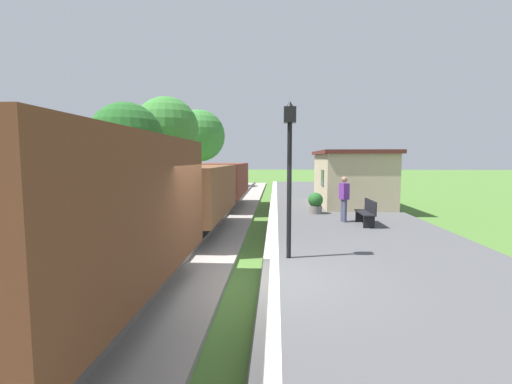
# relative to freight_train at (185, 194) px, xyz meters

# --- Properties ---
(ground_plane) EXTENTS (160.00, 160.00, 0.00)m
(ground_plane) POSITION_rel_freight_train_xyz_m (2.40, -4.15, -1.51)
(ground_plane) COLOR #47702D
(platform_slab) EXTENTS (6.00, 60.00, 0.25)m
(platform_slab) POSITION_rel_freight_train_xyz_m (5.60, -4.15, -1.38)
(platform_slab) COLOR #4C4C4F
(platform_slab) RESTS_ON ground
(platform_edge_stripe) EXTENTS (0.36, 60.00, 0.01)m
(platform_edge_stripe) POSITION_rel_freight_train_xyz_m (2.80, -4.15, -1.25)
(platform_edge_stripe) COLOR silver
(platform_edge_stripe) RESTS_ON platform_slab
(track_ballast) EXTENTS (3.80, 60.00, 0.12)m
(track_ballast) POSITION_rel_freight_train_xyz_m (-0.00, -4.15, -1.45)
(track_ballast) COLOR gray
(track_ballast) RESTS_ON ground
(rail_near) EXTENTS (0.07, 60.00, 0.14)m
(rail_near) POSITION_rel_freight_train_xyz_m (0.72, -4.15, -1.32)
(rail_near) COLOR slate
(rail_near) RESTS_ON track_ballast
(rail_far) EXTENTS (0.07, 60.00, 0.14)m
(rail_far) POSITION_rel_freight_train_xyz_m (-0.72, -4.15, -1.32)
(rail_far) COLOR slate
(rail_far) RESTS_ON track_ballast
(freight_train) EXTENTS (2.50, 19.40, 2.72)m
(freight_train) POSITION_rel_freight_train_xyz_m (0.00, 0.00, 0.00)
(freight_train) COLOR brown
(freight_train) RESTS_ON rail_near
(station_hut) EXTENTS (3.50, 5.80, 2.78)m
(station_hut) POSITION_rel_freight_train_xyz_m (6.80, 7.56, 0.15)
(station_hut) COLOR tan
(station_hut) RESTS_ON platform_slab
(bench_near_hut) EXTENTS (0.42, 1.50, 0.91)m
(bench_near_hut) POSITION_rel_freight_train_xyz_m (6.17, 1.71, -0.78)
(bench_near_hut) COLOR black
(bench_near_hut) RESTS_ON platform_slab
(person_waiting) EXTENTS (0.35, 0.44, 1.71)m
(person_waiting) POSITION_rel_freight_train_xyz_m (5.46, 2.30, -0.32)
(person_waiting) COLOR #474C66
(person_waiting) RESTS_ON platform_slab
(potted_planter) EXTENTS (0.64, 0.64, 0.92)m
(potted_planter) POSITION_rel_freight_train_xyz_m (4.63, 4.30, -0.78)
(potted_planter) COLOR slate
(potted_planter) RESTS_ON platform_slab
(lamp_post_near) EXTENTS (0.28, 0.28, 3.70)m
(lamp_post_near) POSITION_rel_freight_train_xyz_m (3.22, -2.70, 1.30)
(lamp_post_near) COLOR black
(lamp_post_near) RESTS_ON platform_slab
(tree_trackside_far) EXTENTS (3.22, 3.22, 5.10)m
(tree_trackside_far) POSITION_rel_freight_train_xyz_m (-3.71, 4.39, 1.97)
(tree_trackside_far) COLOR #4C3823
(tree_trackside_far) RESTS_ON ground
(tree_field_left) EXTENTS (4.15, 4.15, 6.62)m
(tree_field_left) POSITION_rel_freight_train_xyz_m (-4.21, 11.84, 3.03)
(tree_field_left) COLOR #4C3823
(tree_field_left) RESTS_ON ground
(tree_field_distant) EXTENTS (4.58, 4.58, 6.95)m
(tree_field_distant) POSITION_rel_freight_train_xyz_m (-3.92, 20.35, 3.15)
(tree_field_distant) COLOR #4C3823
(tree_field_distant) RESTS_ON ground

